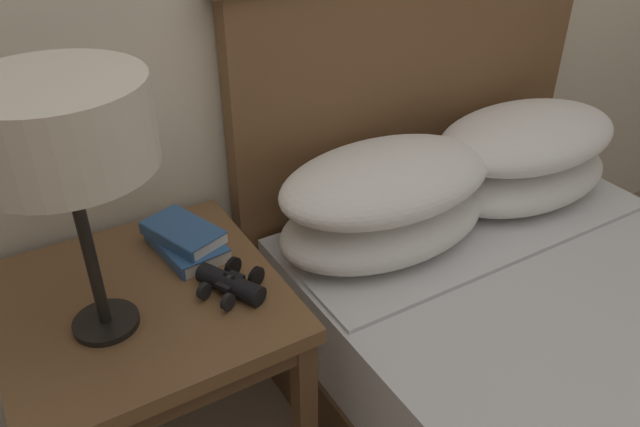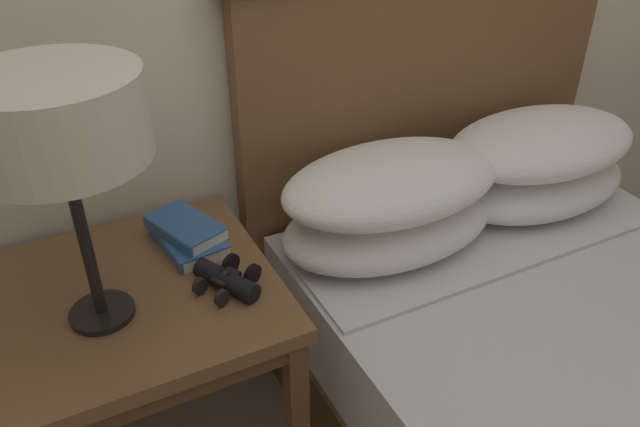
# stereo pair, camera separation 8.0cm
# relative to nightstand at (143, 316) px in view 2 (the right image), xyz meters

# --- Properties ---
(nightstand) EXTENTS (0.58, 0.58, 0.60)m
(nightstand) POSITION_rel_nightstand_xyz_m (0.00, 0.00, 0.00)
(nightstand) COLOR brown
(nightstand) RESTS_ON ground_plane
(bed) EXTENTS (1.23, 1.91, 1.17)m
(bed) POSITION_rel_nightstand_xyz_m (0.93, -0.53, -0.22)
(bed) COLOR #4E3520
(bed) RESTS_ON ground_plane
(table_lamp) EXTENTS (0.31, 0.31, 0.51)m
(table_lamp) POSITION_rel_nightstand_xyz_m (-0.08, -0.05, 0.51)
(table_lamp) COLOR black
(table_lamp) RESTS_ON nightstand
(book_on_nightstand) EXTENTS (0.15, 0.22, 0.03)m
(book_on_nightstand) POSITION_rel_nightstand_xyz_m (0.15, 0.11, 0.10)
(book_on_nightstand) COLOR silver
(book_on_nightstand) RESTS_ON nightstand
(book_stacked_on_top) EXTENTS (0.16, 0.21, 0.03)m
(book_stacked_on_top) POSITION_rel_nightstand_xyz_m (0.14, 0.11, 0.13)
(book_stacked_on_top) COLOR silver
(book_stacked_on_top) RESTS_ON book_on_nightstand
(binoculars_pair) EXTENTS (0.16, 0.16, 0.05)m
(binoculars_pair) POSITION_rel_nightstand_xyz_m (0.18, -0.09, 0.10)
(binoculars_pair) COLOR black
(binoculars_pair) RESTS_ON nightstand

